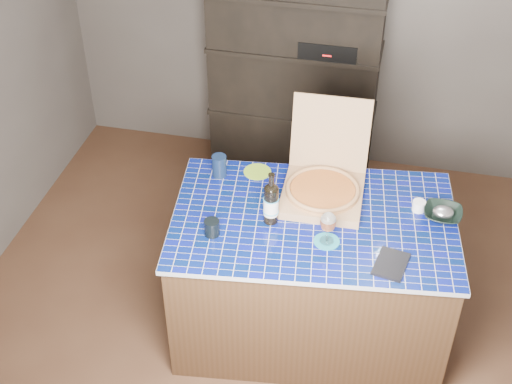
% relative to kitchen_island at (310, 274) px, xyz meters
% --- Properties ---
extents(room, '(3.50, 3.50, 3.50)m').
position_rel_kitchen_island_xyz_m(room, '(-0.39, 0.06, 0.83)').
color(room, '#513522').
rests_on(room, ground).
extents(shelving_unit, '(1.20, 0.41, 1.80)m').
position_rel_kitchen_island_xyz_m(shelving_unit, '(-0.39, 1.59, 0.48)').
color(shelving_unit, black).
rests_on(shelving_unit, floor).
extents(kitchen_island, '(1.65, 1.16, 0.85)m').
position_rel_kitchen_island_xyz_m(kitchen_island, '(0.00, 0.00, 0.00)').
color(kitchen_island, '#3F2919').
rests_on(kitchen_island, floor).
extents(pizza_box, '(0.46, 0.55, 0.49)m').
position_rel_kitchen_island_xyz_m(pizza_box, '(0.02, 0.21, 0.49)').
color(pizza_box, '#A38354').
rests_on(pizza_box, kitchen_island).
extents(mead_bottle, '(0.08, 0.08, 0.32)m').
position_rel_kitchen_island_xyz_m(mead_bottle, '(-0.23, -0.07, 0.55)').
color(mead_bottle, black).
rests_on(mead_bottle, kitchen_island).
extents(teal_trivet, '(0.14, 0.14, 0.01)m').
position_rel_kitchen_island_xyz_m(teal_trivet, '(0.09, -0.17, 0.43)').
color(teal_trivet, teal).
rests_on(teal_trivet, kitchen_island).
extents(wine_glass, '(0.08, 0.08, 0.19)m').
position_rel_kitchen_island_xyz_m(wine_glass, '(0.09, -0.17, 0.56)').
color(wine_glass, white).
rests_on(wine_glass, teal_trivet).
extents(tumbler, '(0.08, 0.08, 0.09)m').
position_rel_kitchen_island_xyz_m(tumbler, '(-0.51, -0.24, 0.47)').
color(tumbler, black).
rests_on(tumbler, kitchen_island).
extents(dvd_case, '(0.19, 0.24, 0.02)m').
position_rel_kitchen_island_xyz_m(dvd_case, '(0.43, -0.28, 0.43)').
color(dvd_case, black).
rests_on(dvd_case, kitchen_island).
extents(bowl, '(0.23, 0.23, 0.05)m').
position_rel_kitchen_island_xyz_m(bowl, '(0.68, 0.16, 0.45)').
color(bowl, black).
rests_on(bowl, kitchen_island).
extents(foil_contents, '(0.12, 0.10, 0.05)m').
position_rel_kitchen_island_xyz_m(foil_contents, '(0.68, 0.16, 0.46)').
color(foil_contents, silver).
rests_on(foil_contents, bowl).
extents(white_jar, '(0.07, 0.07, 0.06)m').
position_rel_kitchen_island_xyz_m(white_jar, '(0.55, 0.20, 0.45)').
color(white_jar, white).
rests_on(white_jar, kitchen_island).
extents(navy_cup, '(0.08, 0.08, 0.13)m').
position_rel_kitchen_island_xyz_m(navy_cup, '(-0.60, 0.27, 0.49)').
color(navy_cup, '#0E1B34').
rests_on(navy_cup, kitchen_island).
extents(green_trivet, '(0.16, 0.16, 0.01)m').
position_rel_kitchen_island_xyz_m(green_trivet, '(-0.39, 0.34, 0.43)').
color(green_trivet, '#84B526').
rests_on(green_trivet, kitchen_island).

